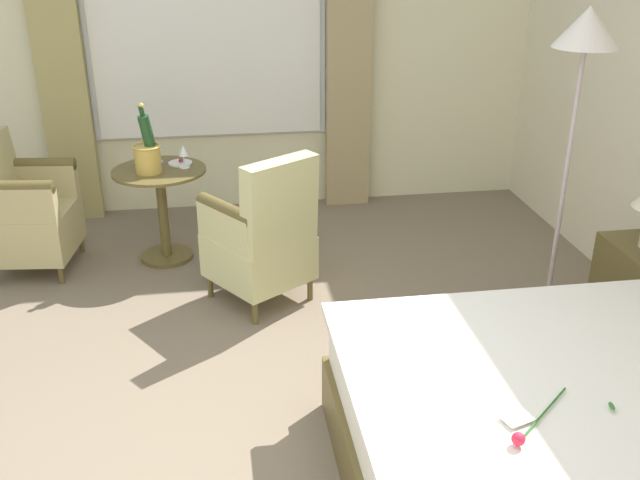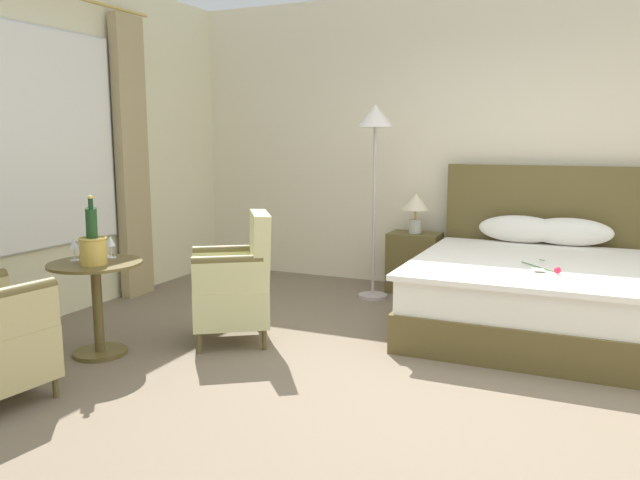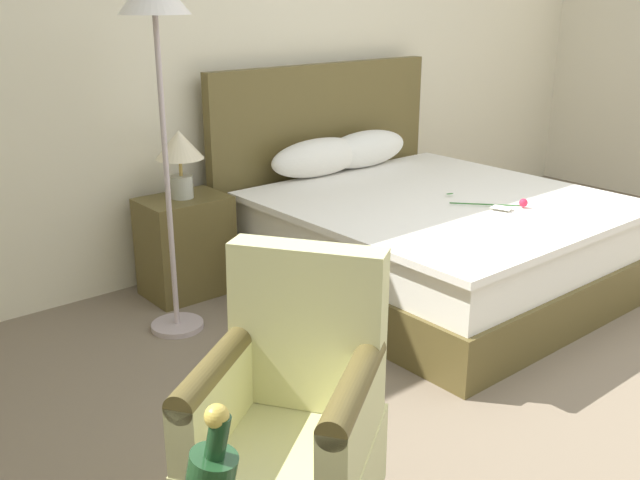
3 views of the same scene
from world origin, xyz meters
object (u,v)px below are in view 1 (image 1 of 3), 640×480
(side_table_round, at_px, (162,204))
(snack_plate, at_px, (180,163))
(wine_glass_near_edge, at_px, (157,147))
(floor_lamp_brass, at_px, (582,63))
(armchair_by_window, at_px, (263,237))
(wine_glass_near_bucket, at_px, (183,152))
(bed, at_px, (630,447))
(nightstand, at_px, (640,295))
(champagne_bucket, at_px, (148,153))
(armchair_facing_bed, at_px, (26,211))

(side_table_round, xyz_separation_m, snack_plate, (-0.11, 0.14, 0.26))
(wine_glass_near_edge, distance_m, snack_plate, 0.20)
(floor_lamp_brass, relative_size, armchair_by_window, 1.87)
(wine_glass_near_bucket, relative_size, armchair_by_window, 0.16)
(wine_glass_near_edge, xyz_separation_m, snack_plate, (0.07, 0.16, -0.10))
(bed, xyz_separation_m, wine_glass_near_edge, (-2.91, -1.94, 0.45))
(nightstand, xyz_separation_m, wine_glass_near_bucket, (-1.55, -2.53, 0.49))
(floor_lamp_brass, height_order, armchair_by_window, floor_lamp_brass)
(floor_lamp_brass, distance_m, side_table_round, 2.85)
(bed, xyz_separation_m, floor_lamp_brass, (-1.50, 0.38, 1.21))
(snack_plate, bearing_deg, nightstand, 57.33)
(nightstand, distance_m, champagne_bucket, 3.18)
(bed, xyz_separation_m, armchair_facing_bed, (-2.72, -2.84, 0.09))
(armchair_by_window, height_order, armchair_facing_bed, armchair_by_window)
(champagne_bucket, bearing_deg, armchair_facing_bed, -91.72)
(floor_lamp_brass, height_order, wine_glass_near_bucket, floor_lamp_brass)
(bed, bearing_deg, armchair_by_window, -147.31)
(floor_lamp_brass, distance_m, snack_plate, 2.69)
(snack_plate, distance_m, armchair_facing_bed, 1.09)
(side_table_round, relative_size, champagne_bucket, 1.41)
(bed, bearing_deg, champagne_bucket, -143.55)
(champagne_bucket, height_order, wine_glass_near_bucket, champagne_bucket)
(wine_glass_near_bucket, height_order, wine_glass_near_edge, wine_glass_near_bucket)
(armchair_facing_bed, bearing_deg, bed, 46.20)
(armchair_facing_bed, bearing_deg, nightstand, 67.23)
(nightstand, bearing_deg, bed, -32.75)
(wine_glass_near_bucket, xyz_separation_m, wine_glass_near_edge, (-0.16, -0.19, -0.01))
(champagne_bucket, bearing_deg, floor_lamp_brass, 63.25)
(champagne_bucket, relative_size, wine_glass_near_bucket, 2.96)
(champagne_bucket, bearing_deg, armchair_by_window, 45.52)
(floor_lamp_brass, xyz_separation_m, armchair_by_window, (-0.50, -1.66, -1.10))
(wine_glass_near_edge, bearing_deg, champagne_bucket, -11.91)
(wine_glass_near_edge, relative_size, snack_plate, 0.90)
(bed, height_order, nightstand, bed)
(floor_lamp_brass, xyz_separation_m, snack_plate, (-1.35, -2.17, -0.86))
(wine_glass_near_bucket, relative_size, snack_plate, 0.97)
(bed, relative_size, champagne_bucket, 4.34)
(side_table_round, distance_m, wine_glass_near_edge, 0.40)
(bed, height_order, armchair_by_window, bed)
(floor_lamp_brass, bearing_deg, wine_glass_near_bucket, -120.39)
(nightstand, xyz_separation_m, wine_glass_near_edge, (-1.71, -2.72, 0.48))
(champagne_bucket, distance_m, armchair_by_window, 1.05)
(wine_glass_near_bucket, relative_size, wine_glass_near_edge, 1.08)
(armchair_by_window, xyz_separation_m, armchair_facing_bed, (-0.72, -1.55, -0.02))
(snack_plate, bearing_deg, armchair_by_window, 30.79)
(nightstand, relative_size, snack_plate, 3.57)
(armchair_by_window, bearing_deg, snack_plate, -149.21)
(armchair_facing_bed, bearing_deg, champagne_bucket, 88.28)
(bed, distance_m, nightstand, 1.43)
(bed, relative_size, armchair_facing_bed, 2.17)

